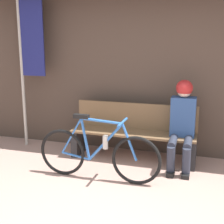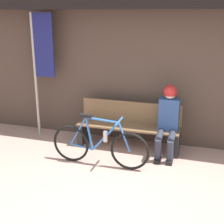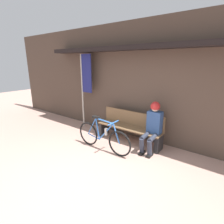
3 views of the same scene
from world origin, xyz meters
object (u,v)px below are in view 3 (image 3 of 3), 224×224
object	(u,v)px
bicycle	(103,137)
person_seated	(153,124)
park_bench_near	(130,128)
banner_pole	(85,81)

from	to	relation	value
bicycle	person_seated	bearing A→B (deg)	36.31
bicycle	person_seated	distance (m)	1.27
park_bench_near	banner_pole	bearing A→B (deg)	176.55
bicycle	banner_pole	size ratio (longest dim) A/B	0.68
person_seated	banner_pole	world-z (taller)	banner_pole
park_bench_near	person_seated	bearing A→B (deg)	-8.95
bicycle	banner_pole	bearing A→B (deg)	148.06
banner_pole	park_bench_near	bearing A→B (deg)	-3.45
bicycle	banner_pole	xyz separation A→B (m)	(-1.51, 0.94, 1.21)
bicycle	banner_pole	distance (m)	2.15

